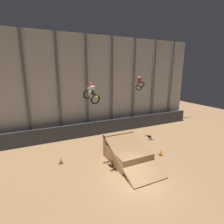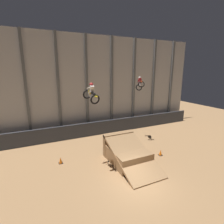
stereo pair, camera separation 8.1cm
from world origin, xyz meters
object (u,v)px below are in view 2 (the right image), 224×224
(dirt_ramp, at_px, (126,153))
(traffic_cone_near_ramp, at_px, (61,160))
(traffic_cone_arena_edge, at_px, (161,153))
(rider_bike_right_air, at_px, (140,84))
(rider_bike_left_air, at_px, (91,94))

(dirt_ramp, relative_size, traffic_cone_near_ramp, 9.62)
(dirt_ramp, xyz_separation_m, traffic_cone_arena_edge, (3.51, -0.51, -0.49))
(rider_bike_right_air, relative_size, traffic_cone_arena_edge, 3.14)
(dirt_ramp, distance_m, traffic_cone_arena_edge, 3.58)
(traffic_cone_arena_edge, bearing_deg, rider_bike_right_air, 86.10)
(rider_bike_left_air, bearing_deg, dirt_ramp, -4.25)
(traffic_cone_near_ramp, distance_m, traffic_cone_arena_edge, 9.37)
(rider_bike_left_air, bearing_deg, traffic_cone_near_ramp, 130.71)
(rider_bike_left_air, bearing_deg, traffic_cone_arena_edge, -9.56)
(dirt_ramp, bearing_deg, rider_bike_right_air, 45.31)
(dirt_ramp, height_order, rider_bike_right_air, rider_bike_right_air)
(traffic_cone_near_ramp, bearing_deg, dirt_ramp, -20.52)
(rider_bike_right_air, relative_size, traffic_cone_near_ramp, 3.14)
(rider_bike_right_air, bearing_deg, dirt_ramp, -111.45)
(dirt_ramp, bearing_deg, traffic_cone_near_ramp, 159.48)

